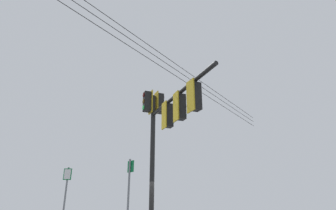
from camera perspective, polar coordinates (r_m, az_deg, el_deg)
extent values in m
cylinder|color=black|center=(11.54, -3.29, -12.58)|extent=(0.20, 0.20, 6.21)
cylinder|color=black|center=(9.86, 2.05, 2.23)|extent=(2.09, 4.68, 0.14)
cube|color=black|center=(12.32, -1.73, 0.29)|extent=(0.39, 0.39, 0.90)
cube|color=#B29319|center=(12.27, -2.47, 0.40)|extent=(0.21, 0.42, 1.04)
cylinder|color=#360503|center=(12.49, -1.01, 1.48)|extent=(0.11, 0.20, 0.20)
cylinder|color=#3C2703|center=(12.38, -1.02, 0.19)|extent=(0.11, 0.20, 0.20)
cylinder|color=green|center=(12.28, -1.03, -1.12)|extent=(0.11, 0.20, 0.20)
cube|color=black|center=(12.13, -4.36, 0.69)|extent=(0.39, 0.39, 0.90)
cube|color=#B29319|center=(12.18, -3.61, 0.57)|extent=(0.21, 0.42, 1.04)
cylinder|color=#360503|center=(12.19, -5.06, 2.11)|extent=(0.11, 0.20, 0.20)
cylinder|color=#3C2703|center=(12.08, -5.10, 0.80)|extent=(0.11, 0.20, 0.20)
cylinder|color=green|center=(11.98, -5.14, -0.54)|extent=(0.11, 0.20, 0.20)
cube|color=black|center=(10.41, 0.06, -2.22)|extent=(0.40, 0.40, 0.90)
cube|color=#B29319|center=(10.35, -0.81, -2.12)|extent=(0.22, 0.42, 1.04)
cylinder|color=#360503|center=(10.56, 0.89, -0.78)|extent=(0.11, 0.19, 0.20)
cylinder|color=#3C2703|center=(10.47, 0.90, -2.33)|extent=(0.11, 0.19, 0.20)
cylinder|color=green|center=(10.38, 0.91, -3.91)|extent=(0.11, 0.19, 0.20)
cube|color=black|center=(9.50, 2.60, -0.42)|extent=(0.40, 0.40, 0.90)
cube|color=#B29319|center=(9.43, 1.66, -0.29)|extent=(0.22, 0.42, 1.04)
cylinder|color=#360503|center=(9.67, 3.47, 1.13)|extent=(0.11, 0.19, 0.20)
cylinder|color=#3C2703|center=(9.56, 3.51, -0.54)|extent=(0.11, 0.19, 0.20)
cylinder|color=green|center=(9.47, 3.55, -2.25)|extent=(0.11, 0.19, 0.20)
cube|color=black|center=(8.62, 5.67, 1.76)|extent=(0.39, 0.39, 0.90)
cube|color=#B29319|center=(8.54, 4.69, 1.95)|extent=(0.19, 0.43, 1.04)
cylinder|color=#360503|center=(8.82, 6.52, 3.39)|extent=(0.10, 0.20, 0.20)
cylinder|color=#3C2703|center=(8.71, 6.60, 1.58)|extent=(0.10, 0.20, 0.20)
cylinder|color=green|center=(8.60, 6.68, -0.28)|extent=(0.10, 0.20, 0.20)
cylinder|color=slate|center=(12.03, -20.77, -19.25)|extent=(0.07, 0.07, 3.06)
cube|color=#0C7238|center=(12.05, -20.09, -13.31)|extent=(0.24, 0.25, 0.45)
cube|color=white|center=(12.04, -20.11, -13.30)|extent=(0.18, 0.19, 0.39)
cylinder|color=slate|center=(9.64, -8.32, -20.20)|extent=(0.07, 0.07, 3.11)
cube|color=#0C7238|center=(9.75, -7.73, -12.50)|extent=(0.04, 0.32, 0.39)
cube|color=white|center=(9.76, -7.66, -12.51)|extent=(0.02, 0.26, 0.33)
cylinder|color=black|center=(13.79, -0.06, 7.11)|extent=(22.89, 2.60, 0.54)
cylinder|color=black|center=(13.96, -0.06, 8.43)|extent=(22.89, 2.60, 0.54)
cylinder|color=black|center=(14.13, -0.06, 9.65)|extent=(22.89, 2.60, 0.54)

